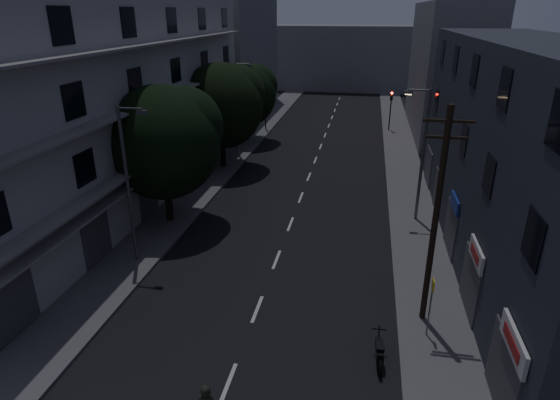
% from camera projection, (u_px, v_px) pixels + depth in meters
% --- Properties ---
extents(ground, '(160.00, 160.00, 0.00)m').
position_uv_depth(ground, '(310.00, 175.00, 37.44)').
color(ground, black).
rests_on(ground, ground).
extents(sidewalk_left, '(3.00, 90.00, 0.15)m').
position_uv_depth(sidewalk_left, '(220.00, 168.00, 38.68)').
color(sidewalk_left, '#565659').
rests_on(sidewalk_left, ground).
extents(sidewalk_right, '(3.00, 90.00, 0.15)m').
position_uv_depth(sidewalk_right, '(406.00, 180.00, 36.14)').
color(sidewalk_right, '#565659').
rests_on(sidewalk_right, ground).
extents(lane_markings, '(0.15, 60.50, 0.01)m').
position_uv_depth(lane_markings, '(318.00, 153.00, 43.13)').
color(lane_markings, beige).
rests_on(lane_markings, ground).
extents(building_left, '(7.00, 36.00, 14.00)m').
position_uv_depth(building_left, '(116.00, 97.00, 30.46)').
color(building_left, '#B2B2AD').
rests_on(building_left, ground).
extents(building_right, '(6.19, 28.00, 11.00)m').
position_uv_depth(building_right, '(523.00, 155.00, 23.32)').
color(building_right, '#2A2E39').
rests_on(building_right, ground).
extents(building_far_left, '(6.00, 20.00, 16.00)m').
position_uv_depth(building_far_left, '(238.00, 47.00, 57.41)').
color(building_far_left, slate).
rests_on(building_far_left, ground).
extents(building_far_right, '(6.00, 20.00, 13.00)m').
position_uv_depth(building_far_right, '(446.00, 70.00, 48.45)').
color(building_far_right, slate).
rests_on(building_far_right, ground).
extents(building_far_end, '(24.00, 8.00, 10.00)m').
position_uv_depth(building_far_end, '(345.00, 58.00, 76.55)').
color(building_far_end, slate).
rests_on(building_far_end, ground).
extents(tree_near, '(6.70, 6.70, 8.26)m').
position_uv_depth(tree_near, '(164.00, 138.00, 27.18)').
color(tree_near, black).
rests_on(tree_near, sidewalk_left).
extents(tree_mid, '(6.81, 6.81, 8.38)m').
position_uv_depth(tree_mid, '(222.00, 103.00, 37.22)').
color(tree_mid, black).
rests_on(tree_mid, sidewalk_left).
extents(tree_far, '(6.05, 6.05, 7.48)m').
position_uv_depth(tree_far, '(246.00, 92.00, 45.26)').
color(tree_far, black).
rests_on(tree_far, sidewalk_left).
extents(traffic_signal_far_right, '(0.28, 0.37, 4.10)m').
position_uv_depth(traffic_signal_far_right, '(391.00, 103.00, 49.73)').
color(traffic_signal_far_right, black).
rests_on(traffic_signal_far_right, sidewalk_right).
extents(traffic_signal_far_left, '(0.28, 0.37, 4.10)m').
position_uv_depth(traffic_signal_far_left, '(265.00, 102.00, 50.16)').
color(traffic_signal_far_left, black).
rests_on(traffic_signal_far_left, sidewalk_left).
extents(street_lamp_left_near, '(1.51, 0.25, 8.00)m').
position_uv_depth(street_lamp_left_near, '(129.00, 179.00, 22.77)').
color(street_lamp_left_near, '#515458').
rests_on(street_lamp_left_near, sidewalk_left).
extents(street_lamp_right, '(1.51, 0.25, 8.00)m').
position_uv_depth(street_lamp_right, '(421.00, 150.00, 27.56)').
color(street_lamp_right, '#5A5F62').
rests_on(street_lamp_right, sidewalk_right).
extents(street_lamp_left_far, '(1.51, 0.25, 8.00)m').
position_uv_depth(street_lamp_left_far, '(238.00, 105.00, 40.71)').
color(street_lamp_left_far, slate).
rests_on(street_lamp_left_far, sidewalk_left).
extents(utility_pole, '(1.80, 0.24, 9.00)m').
position_uv_depth(utility_pole, '(436.00, 215.00, 18.04)').
color(utility_pole, black).
rests_on(utility_pole, sidewalk_right).
extents(bus_stop_sign, '(0.06, 0.35, 2.52)m').
position_uv_depth(bus_stop_sign, '(431.00, 298.00, 18.10)').
color(bus_stop_sign, '#595B60').
rests_on(bus_stop_sign, sidewalk_right).
extents(motorcycle, '(0.54, 1.89, 1.21)m').
position_uv_depth(motorcycle, '(379.00, 352.00, 17.28)').
color(motorcycle, black).
rests_on(motorcycle, ground).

